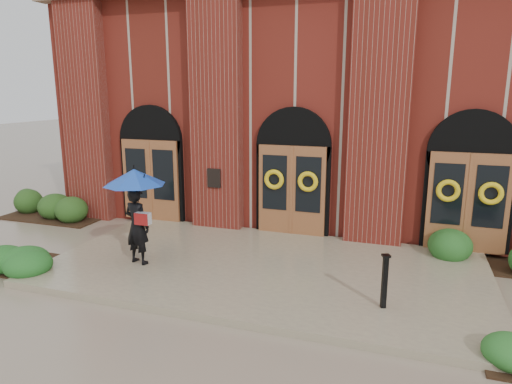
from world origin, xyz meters
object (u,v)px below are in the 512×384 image
at_px(man_with_umbrella, 136,198).
at_px(hedge_wall_right, 497,252).
at_px(metal_post, 385,280).
at_px(hedge_wall_left, 51,206).

height_order(man_with_umbrella, hedge_wall_right, man_with_umbrella).
relative_size(man_with_umbrella, metal_post, 2.15).
height_order(metal_post, hedge_wall_right, metal_post).
height_order(metal_post, hedge_wall_left, metal_post).
xyz_separation_m(metal_post, hedge_wall_right, (2.42, 3.35, -0.32)).
bearing_deg(metal_post, hedge_wall_right, 54.10).
distance_m(metal_post, hedge_wall_left, 11.29).
distance_m(man_with_umbrella, hedge_wall_left, 6.06).
xyz_separation_m(man_with_umbrella, hedge_wall_right, (8.02, 2.86, -1.35)).
bearing_deg(hedge_wall_left, hedge_wall_right, 0.00).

